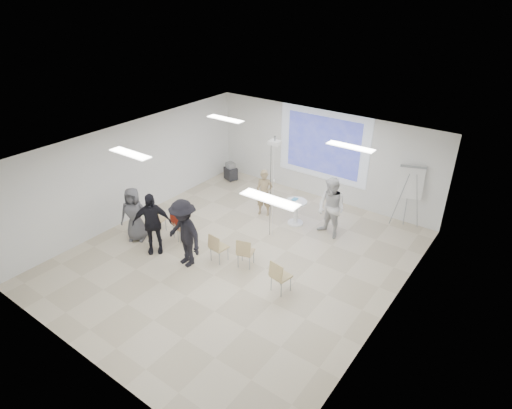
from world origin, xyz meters
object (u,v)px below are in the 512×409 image
Objects in this scene: chair_far_left at (156,219)px; av_cart at (231,172)px; audience_outer at (134,211)px; flipchart_easel at (411,183)px; chair_center at (217,246)px; chair_right_inner at (245,251)px; chair_right_far at (279,275)px; audience_mid at (184,229)px; laptop at (186,227)px; pedestal_table at (296,211)px; chair_left_inner at (184,227)px; audience_left at (151,219)px; player_left at (264,190)px; player_right at (331,205)px; chair_left_mid at (179,222)px.

av_cart is (-0.66, 4.22, -0.18)m from chair_far_left.
audience_outer is 0.92× the size of flipchart_easel.
chair_center is 5.86m from flipchart_easel.
chair_right_far is at bearing -32.55° from chair_right_inner.
audience_mid reaches higher than audience_outer.
chair_far_left is 0.98× the size of chair_center.
laptop is at bearing -1.62° from audience_outer.
audience_outer is at bearing -170.87° from audience_mid.
chair_right_far reaches higher than av_cart.
chair_far_left is 4.35m from chair_right_far.
pedestal_table is at bearing 74.42° from chair_right_inner.
flipchart_easel reaches higher than chair_left_inner.
chair_right_far is at bearing -65.44° from pedestal_table.
chair_far_left is 2.52× the size of laptop.
pedestal_table is at bearing 13.72° from audience_left.
player_right is (2.26, 0.06, 0.15)m from player_left.
audience_left reaches higher than audience_outer.
chair_center is (2.36, -0.04, 0.01)m from chair_far_left.
chair_left_mid is 1.18× the size of chair_center.
chair_left_mid is 6.72m from flipchart_easel.
player_left is at bearing -10.18° from av_cart.
chair_left_inner is at bearing 179.11° from chair_center.
flipchart_easel reaches higher than player_left.
av_cart is (-1.69, 4.14, -0.22)m from chair_left_inner.
chair_far_left is at bearing -176.38° from chair_center.
audience_mid reaches higher than flipchart_easel.
chair_center is at bearing -172.75° from chair_right_far.
chair_center is 0.43× the size of flipchart_easel.
chair_right_far is at bearing -26.18° from audience_outer.
pedestal_table is 0.90× the size of chair_left_inner.
chair_left_mid is at bearing -174.86° from chair_right_far.
pedestal_table is at bearing -1.14° from av_cart.
player_left is at bearing 42.60° from chair_far_left.
chair_right_far is 2.67× the size of laptop.
audience_outer is at bearing -127.03° from chair_far_left.
av_cart is (-1.70, 4.04, -0.17)m from laptop.
chair_center is at bearing -179.49° from chair_right_inner.
audience_outer is (-3.21, -3.40, 0.45)m from pedestal_table.
chair_far_left is at bearing -153.78° from chair_left_mid.
chair_center is at bearing 53.04° from audience_mid.
flipchart_easel is (5.91, 5.23, 0.54)m from audience_outer.
chair_far_left is 1.07m from audience_left.
audience_left is at bearing -39.51° from audience_outer.
chair_center is at bearing 7.49° from chair_left_mid.
chair_center is (1.58, -0.20, -0.09)m from chair_left_mid.
av_cart is (-3.02, 4.27, -0.19)m from chair_center.
flipchart_easel reaches higher than pedestal_table.
chair_right_inner is (2.06, 0.11, -0.03)m from chair_left_inner.
chair_left_inner is (0.25, -0.07, -0.06)m from chair_left_mid.
chair_left_mid is at bearing 169.24° from chair_left_inner.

